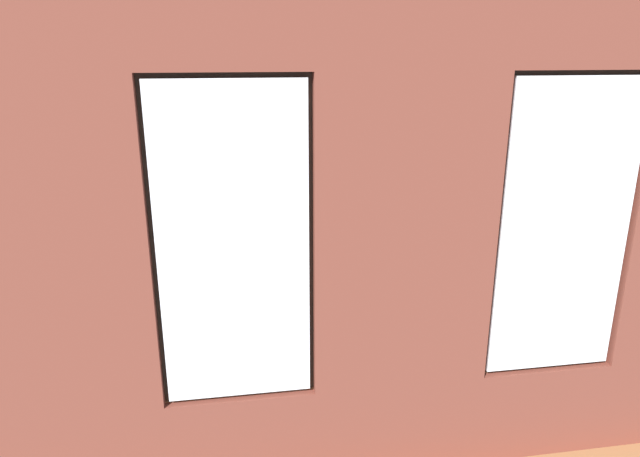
{
  "coord_description": "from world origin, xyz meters",
  "views": [
    {
      "loc": [
        1.03,
        5.87,
        2.72
      ],
      "look_at": [
        0.13,
        0.4,
        0.97
      ],
      "focal_mm": 32.0,
      "sensor_mm": 36.0,
      "label": 1
    }
  ],
  "objects_px": {
    "cup_ceramic": "(319,262)",
    "papasan_chair": "(313,215)",
    "table_plant_small": "(273,259)",
    "media_console": "(73,288)",
    "coffee_table": "(289,277)",
    "potted_plant_mid_room_small": "(386,246)",
    "tv_flatscreen": "(65,233)",
    "remote_black": "(253,278)",
    "potted_plant_beside_window_right": "(90,370)",
    "couch_by_window": "(277,380)",
    "potted_plant_corner_near_left": "(465,199)",
    "potted_plant_foreground_right": "(123,183)",
    "potted_plant_by_left_couch": "(463,227)",
    "potted_plant_between_couches": "(450,326)",
    "potted_plant_near_tv": "(103,301)",
    "couch_left": "(544,274)",
    "candle_jar": "(299,272)"
  },
  "relations": [
    {
      "from": "candle_jar",
      "to": "tv_flatscreen",
      "type": "distance_m",
      "value": 2.49
    },
    {
      "from": "couch_by_window",
      "to": "table_plant_small",
      "type": "bearing_deg",
      "value": -94.06
    },
    {
      "from": "potted_plant_near_tv",
      "to": "couch_by_window",
      "type": "bearing_deg",
      "value": 141.34
    },
    {
      "from": "cup_ceramic",
      "to": "potted_plant_corner_near_left",
      "type": "bearing_deg",
      "value": -140.53
    },
    {
      "from": "tv_flatscreen",
      "to": "potted_plant_between_couches",
      "type": "height_order",
      "value": "tv_flatscreen"
    },
    {
      "from": "papasan_chair",
      "to": "potted_plant_mid_room_small",
      "type": "xyz_separation_m",
      "value": [
        -0.69,
        1.43,
        -0.02
      ]
    },
    {
      "from": "table_plant_small",
      "to": "media_console",
      "type": "xyz_separation_m",
      "value": [
        2.15,
        -0.23,
        -0.29
      ]
    },
    {
      "from": "media_console",
      "to": "potted_plant_mid_room_small",
      "type": "xyz_separation_m",
      "value": [
        -3.6,
        -0.39,
        0.15
      ]
    },
    {
      "from": "remote_black",
      "to": "potted_plant_beside_window_right",
      "type": "xyz_separation_m",
      "value": [
        1.21,
        1.93,
        0.18
      ]
    },
    {
      "from": "potted_plant_foreground_right",
      "to": "media_console",
      "type": "bearing_deg",
      "value": 81.23
    },
    {
      "from": "table_plant_small",
      "to": "remote_black",
      "type": "height_order",
      "value": "table_plant_small"
    },
    {
      "from": "potted_plant_mid_room_small",
      "to": "potted_plant_between_couches",
      "type": "distance_m",
      "value": 2.62
    },
    {
      "from": "couch_left",
      "to": "potted_plant_near_tv",
      "type": "xyz_separation_m",
      "value": [
        4.6,
        0.49,
        0.23
      ]
    },
    {
      "from": "cup_ceramic",
      "to": "tv_flatscreen",
      "type": "relative_size",
      "value": 0.09
    },
    {
      "from": "papasan_chair",
      "to": "potted_plant_beside_window_right",
      "type": "bearing_deg",
      "value": 62.24
    },
    {
      "from": "media_console",
      "to": "potted_plant_by_left_couch",
      "type": "relative_size",
      "value": 1.86
    },
    {
      "from": "candle_jar",
      "to": "potted_plant_between_couches",
      "type": "relative_size",
      "value": 0.09
    },
    {
      "from": "table_plant_small",
      "to": "remote_black",
      "type": "xyz_separation_m",
      "value": [
        0.23,
        0.21,
        -0.12
      ]
    },
    {
      "from": "couch_by_window",
      "to": "potted_plant_corner_near_left",
      "type": "bearing_deg",
      "value": -127.9
    },
    {
      "from": "couch_left",
      "to": "potted_plant_between_couches",
      "type": "distance_m",
      "value": 2.4
    },
    {
      "from": "tv_flatscreen",
      "to": "papasan_chair",
      "type": "distance_m",
      "value": 3.46
    },
    {
      "from": "potted_plant_by_left_couch",
      "to": "potted_plant_mid_room_small",
      "type": "bearing_deg",
      "value": 18.25
    },
    {
      "from": "couch_by_window",
      "to": "potted_plant_foreground_right",
      "type": "distance_m",
      "value": 4.56
    },
    {
      "from": "tv_flatscreen",
      "to": "potted_plant_by_left_couch",
      "type": "bearing_deg",
      "value": -170.85
    },
    {
      "from": "remote_black",
      "to": "media_console",
      "type": "bearing_deg",
      "value": 109.76
    },
    {
      "from": "papasan_chair",
      "to": "potted_plant_beside_window_right",
      "type": "distance_m",
      "value": 4.73
    },
    {
      "from": "remote_black",
      "to": "potted_plant_mid_room_small",
      "type": "xyz_separation_m",
      "value": [
        -1.68,
        -0.83,
        -0.02
      ]
    },
    {
      "from": "media_console",
      "to": "potted_plant_between_couches",
      "type": "xyz_separation_m",
      "value": [
        -3.39,
        2.21,
        0.39
      ]
    },
    {
      "from": "media_console",
      "to": "potted_plant_between_couches",
      "type": "bearing_deg",
      "value": 146.92
    },
    {
      "from": "table_plant_small",
      "to": "potted_plant_foreground_right",
      "type": "xyz_separation_m",
      "value": [
        1.86,
        -2.15,
        0.42
      ]
    },
    {
      "from": "couch_by_window",
      "to": "cup_ceramic",
      "type": "xyz_separation_m",
      "value": [
        -0.66,
        -2.07,
        0.13
      ]
    },
    {
      "from": "cup_ceramic",
      "to": "papasan_chair",
      "type": "height_order",
      "value": "papasan_chair"
    },
    {
      "from": "media_console",
      "to": "potted_plant_foreground_right",
      "type": "xyz_separation_m",
      "value": [
        -0.3,
        -1.92,
        0.71
      ]
    },
    {
      "from": "papasan_chair",
      "to": "potted_plant_mid_room_small",
      "type": "height_order",
      "value": "papasan_chair"
    },
    {
      "from": "potted_plant_near_tv",
      "to": "potted_plant_beside_window_right",
      "type": "height_order",
      "value": "potted_plant_beside_window_right"
    },
    {
      "from": "media_console",
      "to": "potted_plant_mid_room_small",
      "type": "height_order",
      "value": "potted_plant_mid_room_small"
    },
    {
      "from": "cup_ceramic",
      "to": "table_plant_small",
      "type": "xyz_separation_m",
      "value": [
        0.52,
        0.04,
        0.08
      ]
    },
    {
      "from": "potted_plant_foreground_right",
      "to": "potted_plant_by_left_couch",
      "type": "xyz_separation_m",
      "value": [
        -4.46,
        1.15,
        -0.49
      ]
    },
    {
      "from": "cup_ceramic",
      "to": "potted_plant_beside_window_right",
      "type": "relative_size",
      "value": 0.07
    },
    {
      "from": "table_plant_small",
      "to": "potted_plant_beside_window_right",
      "type": "bearing_deg",
      "value": 55.99
    },
    {
      "from": "potted_plant_mid_room_small",
      "to": "table_plant_small",
      "type": "bearing_deg",
      "value": 23.06
    },
    {
      "from": "table_plant_small",
      "to": "tv_flatscreen",
      "type": "xyz_separation_m",
      "value": [
        2.15,
        -0.23,
        0.34
      ]
    },
    {
      "from": "couch_by_window",
      "to": "tv_flatscreen",
      "type": "height_order",
      "value": "tv_flatscreen"
    },
    {
      "from": "couch_by_window",
      "to": "potted_plant_by_left_couch",
      "type": "distance_m",
      "value": 4.09
    },
    {
      "from": "candle_jar",
      "to": "potted_plant_near_tv",
      "type": "relative_size",
      "value": 0.12
    },
    {
      "from": "couch_by_window",
      "to": "potted_plant_beside_window_right",
      "type": "height_order",
      "value": "potted_plant_beside_window_right"
    },
    {
      "from": "coffee_table",
      "to": "potted_plant_mid_room_small",
      "type": "bearing_deg",
      "value": -151.08
    },
    {
      "from": "coffee_table",
      "to": "tv_flatscreen",
      "type": "relative_size",
      "value": 1.2
    },
    {
      "from": "potted_plant_corner_near_left",
      "to": "couch_by_window",
      "type": "bearing_deg",
      "value": 52.1
    },
    {
      "from": "couch_left",
      "to": "potted_plant_by_left_couch",
      "type": "bearing_deg",
      "value": -161.58
    }
  ]
}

